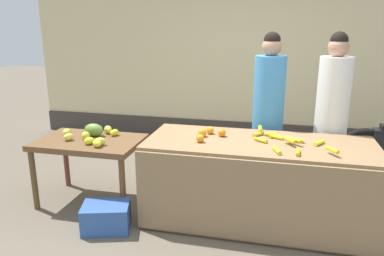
{
  "coord_description": "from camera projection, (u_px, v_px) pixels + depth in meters",
  "views": [
    {
      "loc": [
        0.48,
        -3.43,
        1.92
      ],
      "look_at": [
        -0.37,
        0.15,
        0.88
      ],
      "focal_mm": 34.66,
      "sensor_mm": 36.0,
      "label": 1
    }
  ],
  "objects": [
    {
      "name": "ground_plane",
      "position": [
        223.0,
        216.0,
        3.84
      ],
      "size": [
        24.0,
        24.0,
        0.0
      ],
      "primitive_type": "plane",
      "color": "#665B4C"
    },
    {
      "name": "market_wall_back",
      "position": [
        251.0,
        39.0,
        5.82
      ],
      "size": [
        7.32,
        0.23,
        3.44
      ],
      "color": "beige",
      "rests_on": "ground"
    },
    {
      "name": "fruit_stall_counter",
      "position": [
        257.0,
        182.0,
        3.64
      ],
      "size": [
        2.18,
        0.89,
        0.83
      ],
      "color": "olive",
      "rests_on": "ground"
    },
    {
      "name": "side_table_wooden",
      "position": [
        90.0,
        148.0,
        3.99
      ],
      "size": [
        1.1,
        0.72,
        0.72
      ],
      "color": "brown",
      "rests_on": "ground"
    },
    {
      "name": "banana_bunch_pile",
      "position": [
        285.0,
        140.0,
        3.49
      ],
      "size": [
        0.76,
        0.72,
        0.07
      ],
      "color": "gold",
      "rests_on": "fruit_stall_counter"
    },
    {
      "name": "orange_pile",
      "position": [
        208.0,
        133.0,
        3.67
      ],
      "size": [
        0.27,
        0.37,
        0.08
      ],
      "color": "orange",
      "rests_on": "fruit_stall_counter"
    },
    {
      "name": "mango_papaya_pile",
      "position": [
        93.0,
        133.0,
        4.01
      ],
      "size": [
        0.65,
        0.61,
        0.14
      ],
      "color": "#D1D93F",
      "rests_on": "side_table_wooden"
    },
    {
      "name": "vendor_woman_blue_shirt",
      "position": [
        268.0,
        115.0,
        4.14
      ],
      "size": [
        0.34,
        0.34,
        1.84
      ],
      "color": "#33333D",
      "rests_on": "ground"
    },
    {
      "name": "vendor_woman_white_shirt",
      "position": [
        331.0,
        119.0,
        3.96
      ],
      "size": [
        0.34,
        0.34,
        1.85
      ],
      "color": "#33333D",
      "rests_on": "ground"
    },
    {
      "name": "produce_crate",
      "position": [
        106.0,
        217.0,
        3.55
      ],
      "size": [
        0.51,
        0.43,
        0.26
      ],
      "primitive_type": "cube",
      "rotation": [
        0.0,
        0.0,
        0.29
      ],
      "color": "#3359A5",
      "rests_on": "ground"
    },
    {
      "name": "produce_sack",
      "position": [
        181.0,
        159.0,
        4.66
      ],
      "size": [
        0.47,
        0.45,
        0.55
      ],
      "primitive_type": "ellipsoid",
      "rotation": [
        0.0,
        0.0,
        0.63
      ],
      "color": "maroon",
      "rests_on": "ground"
    }
  ]
}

